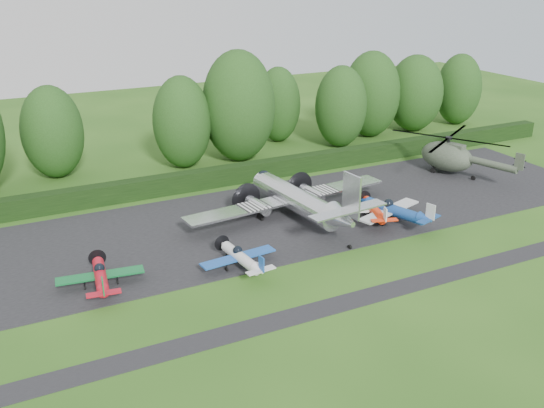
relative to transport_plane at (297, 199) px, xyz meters
name	(u,v)px	position (x,y,z in m)	size (l,w,h in m)	color
ground	(333,261)	(-1.50, -9.10, -1.93)	(160.00, 160.00, 0.00)	#244D15
apron	(278,218)	(-1.50, 0.90, -1.92)	(70.00, 18.00, 0.01)	black
taxiway_verge	(376,294)	(-1.50, -15.10, -1.93)	(70.00, 2.00, 0.00)	black
hedgerow	(233,183)	(-1.50, 11.90, -1.93)	(90.00, 1.60, 2.00)	black
transport_plane	(297,199)	(0.00, 0.00, 0.00)	(21.57, 16.54, 6.91)	silver
light_plane_red	(100,276)	(-19.36, -5.30, -0.90)	(6.41, 6.74, 2.46)	#B31020
light_plane_white	(241,257)	(-8.80, -7.07, -0.91)	(6.34, 6.67, 2.44)	silver
light_plane_orange	(374,209)	(6.40, -3.46, -0.90)	(6.45, 6.78, 2.48)	#F2320E
light_plane_blue	(394,210)	(7.65, -4.88, -0.69)	(7.73, 8.12, 2.97)	navy
helicopter	(447,154)	(21.80, 4.11, 0.39)	(13.37, 15.66, 4.31)	#333D2F
sign_board	(423,145)	(24.43, 11.40, -0.80)	(2.96, 0.11, 1.67)	#3F3326
tree_2	(182,122)	(-4.49, 19.76, 3.48)	(6.76, 6.76, 10.84)	black
tree_3	(415,93)	(30.63, 21.38, 3.47)	(7.86, 7.86, 10.82)	black
tree_4	(341,107)	(16.75, 19.03, 3.37)	(6.70, 6.70, 10.61)	black
tree_5	(371,94)	(23.22, 21.56, 3.94)	(7.86, 7.86, 11.76)	black
tree_6	(459,89)	(38.91, 21.59, 3.27)	(6.57, 6.57, 10.42)	black
tree_7	(239,106)	(2.51, 19.38, 4.75)	(8.76, 8.76, 13.38)	black
tree_8	(52,132)	(-18.52, 22.66, 3.26)	(6.76, 6.76, 10.41)	black
tree_9	(278,105)	(10.59, 24.86, 3.08)	(5.95, 5.95, 10.05)	black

